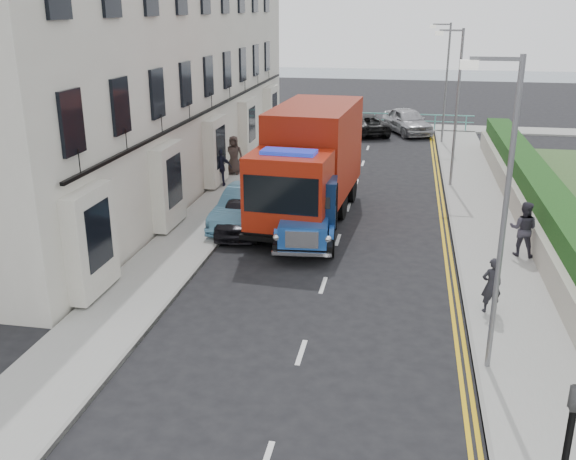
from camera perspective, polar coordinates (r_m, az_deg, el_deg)
The scene contains 23 objects.
ground at distance 17.42m, azimuth 2.27°, elevation -7.58°, with size 120.00×120.00×0.00m, color black.
pavement_west at distance 26.65m, azimuth -6.00°, elevation 2.12°, with size 2.40×38.00×0.12m, color gray.
pavement_east at distance 25.81m, azimuth 16.99°, elevation 0.79°, with size 2.60×38.00×0.12m, color gray.
promenade at distance 45.13m, azimuth 7.71°, elevation 9.13°, with size 30.00×2.50×0.12m, color gray.
sea_plane at distance 75.84m, azimuth 9.07°, elevation 13.07°, with size 120.00×120.00×0.00m, color slate.
terrace_west at distance 30.70m, azimuth -12.33°, elevation 17.54°, with size 6.31×30.20×14.25m.
garden_east at distance 25.87m, azimuth 21.37°, elevation 2.29°, with size 1.45×28.00×1.75m.
seafront_railing at distance 44.26m, azimuth 7.68°, elevation 9.62°, with size 13.00×0.08×1.11m.
lamp_near at distance 14.09m, azimuth 18.33°, elevation 2.34°, with size 1.23×0.18×7.00m.
lamp_mid at distance 29.72m, azimuth 14.60°, elevation 11.18°, with size 1.23×0.18×7.00m.
lamp_far at distance 39.64m, azimuth 13.75°, elevation 13.13°, with size 1.23×0.18×7.00m.
traffic_signal at distance 10.09m, azimuth 23.51°, elevation -17.59°, with size 0.16×0.20×3.10m.
bedford_lorry at distance 21.84m, azimuth 1.65°, elevation 1.24°, with size 2.42×5.25×2.41m.
red_lorry at distance 24.58m, azimuth 1.98°, elevation 6.13°, with size 3.31×8.36×4.29m.
parked_car_front at distance 23.60m, azimuth -4.13°, elevation 1.43°, with size 1.56×3.88×1.32m, color black.
parked_car_mid at distance 24.20m, azimuth -3.74°, elevation 2.09°, with size 1.56×4.48×1.48m, color teal.
parked_car_rear at distance 33.69m, azimuth 0.43°, elevation 6.94°, with size 1.90×4.67×1.35m, color #B0B0B5.
seafront_car_left at distance 42.44m, azimuth 6.86°, elevation 9.34°, with size 2.17×4.71×1.31m, color black.
seafront_car_right at distance 42.98m, azimuth 10.56°, elevation 9.51°, with size 1.94×4.83×1.65m, color #A2A1A6.
pedestrian_east_near at distance 17.86m, azimuth 17.65°, elevation -4.69°, with size 0.56×0.37×1.54m, color black.
pedestrian_east_far at distance 22.18m, azimuth 20.19°, elevation 0.10°, with size 0.89×0.69×1.83m, color #33303B.
pedestrian_west_near at distance 29.28m, azimuth -6.00°, elevation 5.55°, with size 1.01×0.42×1.72m, color black.
pedestrian_west_far at distance 31.39m, azimuth -4.85°, elevation 6.65°, with size 0.91×0.59×1.87m, color #362A27.
Camera 1 is at (2.16, -15.40, 7.86)m, focal length 40.00 mm.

